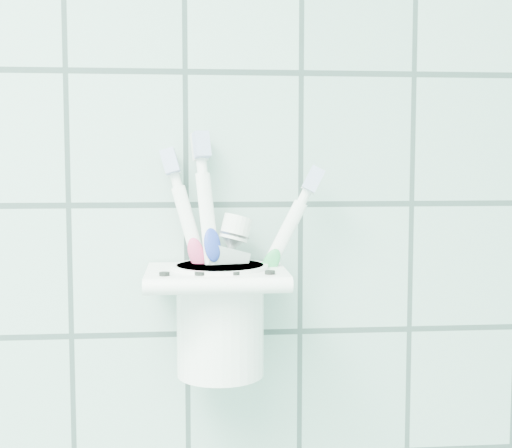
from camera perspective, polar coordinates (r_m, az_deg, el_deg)
holder_bracket at (r=0.62m, az=-3.21°, el=-4.36°), size 0.12×0.10×0.04m
cup at (r=0.63m, az=-2.87°, el=-7.30°), size 0.08×0.08×0.10m
toothbrush_pink at (r=0.61m, az=-2.22°, el=-2.24°), size 0.06×0.05×0.20m
toothbrush_blue at (r=0.60m, az=-2.63°, el=-1.87°), size 0.03×0.06×0.21m
toothbrush_orange at (r=0.63m, az=-2.92°, el=-2.38°), size 0.09×0.02×0.19m
toothpaste_tube at (r=0.62m, az=-4.38°, el=-4.33°), size 0.06×0.04×0.14m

